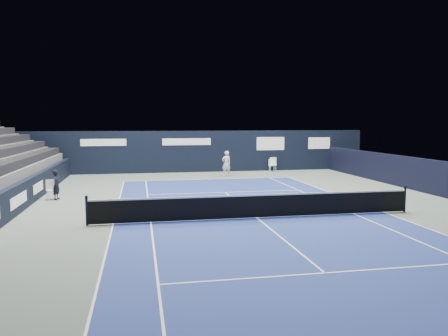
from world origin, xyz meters
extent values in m
plane|color=#516058|center=(0.00, 2.00, 0.00)|extent=(48.00, 48.00, 0.00)
cube|color=navy|center=(0.00, 0.00, 0.00)|extent=(10.97, 23.77, 0.01)
cube|color=black|center=(10.50, 6.00, 0.90)|extent=(0.30, 22.00, 1.80)
cube|color=white|center=(5.44, 15.63, 0.43)|extent=(0.47, 0.45, 0.04)
cube|color=white|center=(5.47, 15.81, 0.68)|extent=(0.41, 0.09, 0.49)
cylinder|color=white|center=(5.64, 15.77, 0.21)|extent=(0.02, 0.02, 0.43)
cylinder|color=white|center=(5.29, 15.82, 0.21)|extent=(0.02, 0.02, 0.43)
cylinder|color=white|center=(5.58, 15.44, 0.21)|extent=(0.02, 0.02, 0.43)
cylinder|color=white|center=(5.24, 15.50, 0.21)|extent=(0.02, 0.02, 0.43)
cube|color=white|center=(5.47, 15.83, 0.76)|extent=(0.34, 0.13, 0.31)
cube|color=white|center=(5.54, 15.58, 0.50)|extent=(0.59, 0.57, 0.05)
cube|color=white|center=(5.61, 15.78, 0.79)|extent=(0.46, 0.18, 0.56)
cylinder|color=white|center=(5.79, 15.70, 0.25)|extent=(0.03, 0.03, 0.50)
cylinder|color=white|center=(5.41, 15.82, 0.25)|extent=(0.03, 0.03, 0.50)
cylinder|color=white|center=(5.68, 15.33, 0.25)|extent=(0.03, 0.03, 0.50)
cylinder|color=white|center=(5.29, 15.45, 0.25)|extent=(0.03, 0.03, 0.50)
cube|color=white|center=(-8.70, 5.89, 0.45)|extent=(0.56, 0.55, 0.04)
cube|color=white|center=(-8.78, 6.06, 0.71)|extent=(0.40, 0.21, 0.51)
cylinder|color=white|center=(-8.61, 6.12, 0.22)|extent=(0.02, 0.02, 0.45)
cylinder|color=white|center=(-8.94, 5.97, 0.22)|extent=(0.02, 0.02, 0.45)
cylinder|color=white|center=(-8.46, 5.81, 0.22)|extent=(0.02, 0.02, 0.45)
cylinder|color=white|center=(-8.79, 5.65, 0.22)|extent=(0.02, 0.02, 0.45)
imported|color=black|center=(-8.46, 5.86, 0.73)|extent=(0.44, 0.59, 1.45)
cube|color=white|center=(0.00, 11.88, 0.01)|extent=(10.97, 0.06, 0.00)
cube|color=white|center=(5.49, 0.00, 0.01)|extent=(0.06, 23.77, 0.00)
cube|color=white|center=(-5.49, 0.00, 0.01)|extent=(0.06, 23.77, 0.00)
cube|color=white|center=(4.12, 0.00, 0.01)|extent=(0.06, 23.77, 0.00)
cube|color=white|center=(-4.12, 0.00, 0.01)|extent=(0.06, 23.77, 0.00)
cube|color=white|center=(0.00, 6.40, 0.01)|extent=(8.23, 0.06, 0.00)
cube|color=white|center=(0.00, -6.40, 0.01)|extent=(8.23, 0.06, 0.00)
cube|color=white|center=(0.00, 0.00, 0.01)|extent=(0.06, 12.80, 0.00)
cube|color=white|center=(0.00, 11.73, 0.01)|extent=(0.06, 0.30, 0.00)
cylinder|color=black|center=(6.40, 0.00, 0.55)|extent=(0.10, 0.10, 1.10)
cylinder|color=black|center=(-6.40, 0.00, 0.55)|extent=(0.10, 0.10, 1.10)
cube|color=black|center=(0.00, 0.00, 0.46)|extent=(12.80, 0.03, 0.86)
cube|color=white|center=(0.00, 0.00, 0.91)|extent=(12.80, 0.05, 0.06)
cube|color=black|center=(0.00, 16.50, 1.55)|extent=(26.00, 0.60, 3.10)
cube|color=silver|center=(-7.00, 16.18, 2.30)|extent=(3.20, 0.02, 0.50)
cube|color=silver|center=(-1.00, 16.18, 2.30)|extent=(3.60, 0.02, 0.50)
cube|color=silver|center=(5.50, 16.18, 2.10)|extent=(2.20, 0.02, 1.00)
cube|color=silver|center=(9.50, 16.18, 2.10)|extent=(1.80, 0.02, 0.90)
cube|color=black|center=(-9.50, 6.00, 0.60)|extent=(0.30, 22.00, 1.20)
cube|color=silver|center=(-9.33, 2.50, 0.60)|extent=(0.02, 2.40, 0.45)
cube|color=silver|center=(-9.33, 6.00, 0.60)|extent=(0.02, 2.00, 0.45)
cube|color=#535356|center=(-10.10, 7.00, 0.82)|extent=(0.90, 16.00, 1.65)
cube|color=#4C4C4E|center=(-11.00, 7.00, 1.05)|extent=(0.90, 16.00, 2.10)
cube|color=black|center=(-10.10, 7.00, 1.85)|extent=(0.63, 15.20, 0.40)
cube|color=black|center=(-11.00, 7.00, 2.30)|extent=(0.63, 15.20, 0.40)
imported|color=white|center=(1.44, 13.35, 0.88)|extent=(0.72, 0.56, 1.76)
cylinder|color=black|center=(1.29, 13.05, 1.05)|extent=(0.03, 0.29, 0.13)
torus|color=black|center=(1.29, 12.80, 1.15)|extent=(0.30, 0.13, 0.29)
camera|label=1|loc=(-4.48, -16.25, 3.75)|focal=35.00mm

